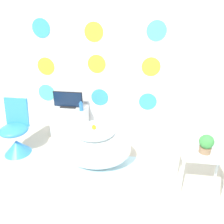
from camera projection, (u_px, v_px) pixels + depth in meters
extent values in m
plane|color=#BCB29E|center=(63.00, 214.00, 2.24)|extent=(12.00, 12.00, 0.00)
cube|color=white|center=(97.00, 55.00, 3.39)|extent=(4.72, 0.04, 2.60)
cylinder|color=#4CBFB2|center=(47.00, 93.00, 3.76)|extent=(0.29, 0.01, 0.29)
cylinder|color=#3899E5|center=(100.00, 97.00, 3.65)|extent=(0.29, 0.01, 0.29)
cylinder|color=#3899E5|center=(148.00, 102.00, 3.56)|extent=(0.29, 0.01, 0.29)
cylinder|color=gold|center=(46.00, 66.00, 3.56)|extent=(0.29, 0.01, 0.29)
cylinder|color=gold|center=(96.00, 64.00, 3.43)|extent=(0.29, 0.01, 0.29)
cylinder|color=gold|center=(151.00, 67.00, 3.32)|extent=(0.29, 0.01, 0.29)
cylinder|color=#3899E5|center=(41.00, 28.00, 3.32)|extent=(0.29, 0.01, 0.29)
cylinder|color=gold|center=(94.00, 32.00, 3.24)|extent=(0.29, 0.01, 0.29)
cylinder|color=#4CBFB2|center=(157.00, 31.00, 3.11)|extent=(0.29, 0.01, 0.29)
cube|color=silver|center=(95.00, 172.00, 2.84)|extent=(1.05, 0.81, 0.01)
ellipsoid|color=white|center=(95.00, 147.00, 2.91)|extent=(0.96, 0.67, 0.54)
cylinder|color=#B2DBEA|center=(94.00, 130.00, 2.80)|extent=(0.55, 0.55, 0.01)
sphere|color=yellow|center=(94.00, 127.00, 2.78)|extent=(0.06, 0.06, 0.06)
sphere|color=yellow|center=(94.00, 126.00, 2.76)|extent=(0.04, 0.04, 0.04)
cone|color=orange|center=(93.00, 127.00, 2.75)|extent=(0.02, 0.02, 0.02)
cone|color=#338CE0|center=(17.00, 147.00, 3.20)|extent=(0.38, 0.38, 0.21)
ellipsoid|color=#338CE0|center=(14.00, 130.00, 3.08)|extent=(0.40, 0.40, 0.14)
cube|color=#338CE0|center=(17.00, 112.00, 3.13)|extent=(0.34, 0.09, 0.42)
cube|color=silver|center=(70.00, 120.00, 3.69)|extent=(0.59, 0.34, 0.48)
cube|color=white|center=(66.00, 120.00, 3.51)|extent=(0.50, 0.01, 0.13)
cube|color=black|center=(69.00, 107.00, 3.59)|extent=(0.26, 0.12, 0.02)
cube|color=black|center=(68.00, 99.00, 3.54)|extent=(0.49, 0.01, 0.25)
cube|color=#0F1E38|center=(68.00, 99.00, 3.53)|extent=(0.47, 0.01, 0.23)
cylinder|color=#2D72B7|center=(81.00, 107.00, 3.43)|extent=(0.06, 0.06, 0.13)
cylinder|color=#2D72B7|center=(81.00, 102.00, 3.40)|extent=(0.03, 0.03, 0.02)
cube|color=silver|center=(204.00, 153.00, 2.38)|extent=(0.51, 0.35, 0.02)
cylinder|color=silver|center=(181.00, 179.00, 2.38)|extent=(0.03, 0.03, 0.48)
cylinder|color=silver|center=(178.00, 162.00, 2.65)|extent=(0.03, 0.03, 0.48)
cylinder|color=silver|center=(218.00, 165.00, 2.59)|extent=(0.03, 0.03, 0.48)
cylinder|color=#8C6B4C|center=(205.00, 150.00, 2.36)|extent=(0.13, 0.13, 0.07)
sphere|color=#3D8E42|center=(207.00, 142.00, 2.32)|extent=(0.15, 0.15, 0.15)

